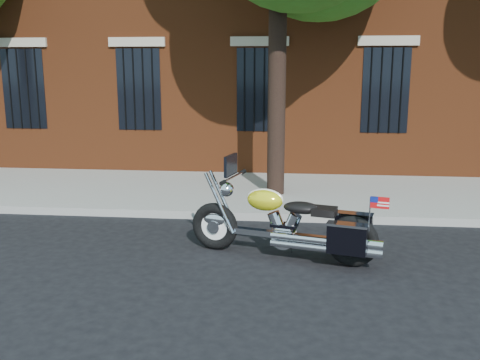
# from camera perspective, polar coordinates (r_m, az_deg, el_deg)

# --- Properties ---
(ground) EXTENTS (120.00, 120.00, 0.00)m
(ground) POSITION_cam_1_polar(r_m,az_deg,el_deg) (8.56, -0.35, -6.81)
(ground) COLOR black
(ground) RESTS_ON ground
(curb) EXTENTS (40.00, 0.16, 0.15)m
(curb) POSITION_cam_1_polar(r_m,az_deg,el_deg) (9.85, 0.53, -3.82)
(curb) COLOR gray
(curb) RESTS_ON ground
(sidewalk) EXTENTS (40.00, 3.60, 0.15)m
(sidewalk) POSITION_cam_1_polar(r_m,az_deg,el_deg) (11.67, 1.40, -1.31)
(sidewalk) COLOR gray
(sidewalk) RESTS_ON ground
(motorcycle) EXTENTS (2.79, 1.31, 1.49)m
(motorcycle) POSITION_cam_1_polar(r_m,az_deg,el_deg) (7.79, 5.40, -4.91)
(motorcycle) COLOR black
(motorcycle) RESTS_ON ground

